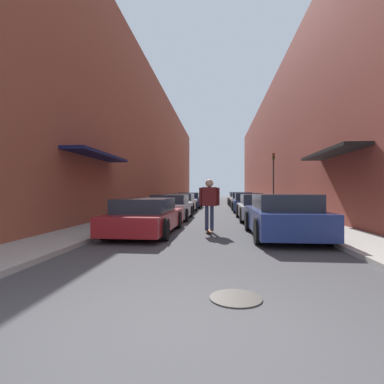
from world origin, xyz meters
TOP-DOWN VIEW (x-y plane):
  - ground at (0.00, 20.89)m, footprint 114.88×114.88m
  - curb_strip_left at (-4.14, 26.11)m, footprint 1.80×52.22m
  - curb_strip_right at (4.14, 26.11)m, footprint 1.80×52.22m
  - building_row_left at (-7.04, 26.10)m, footprint 4.90×52.22m
  - building_row_right at (7.04, 26.10)m, footprint 4.90×52.22m
  - parked_car_left_0 at (-2.11, 7.03)m, footprint 1.95×4.73m
  - parked_car_left_1 at (-2.09, 12.10)m, footprint 1.97×4.06m
  - parked_car_left_2 at (-2.23, 17.22)m, footprint 2.02×4.44m
  - parked_car_left_3 at (-2.12, 22.38)m, footprint 1.99×4.37m
  - parked_car_right_0 at (2.28, 6.61)m, footprint 2.04×4.52m
  - parked_car_right_1 at (2.26, 11.94)m, footprint 2.02×4.40m
  - parked_car_right_2 at (2.29, 17.69)m, footprint 2.07×3.98m
  - parked_car_right_3 at (2.24, 22.58)m, footprint 1.91×3.96m
  - parked_car_right_4 at (2.25, 27.39)m, footprint 2.00×4.28m
  - skateboarder at (-0.01, 7.44)m, footprint 0.70×0.78m
  - manhole_cover at (0.53, 1.18)m, footprint 0.70×0.70m
  - traffic_light at (4.21, 18.88)m, footprint 0.16×0.22m

SIDE VIEW (x-z plane):
  - ground at x=0.00m, z-range 0.00..0.00m
  - manhole_cover at x=0.53m, z-range 0.00..0.02m
  - curb_strip_left at x=-4.14m, z-range 0.00..0.12m
  - curb_strip_right at x=4.14m, z-range 0.00..0.12m
  - parked_car_left_0 at x=-2.11m, z-range -0.01..1.17m
  - parked_car_left_1 at x=-2.09m, z-range -0.02..1.22m
  - parked_car_left_2 at x=-2.23m, z-range -0.01..1.24m
  - parked_car_right_1 at x=2.26m, z-range -0.01..1.25m
  - parked_car_right_2 at x=2.29m, z-range -0.02..1.28m
  - parked_car_right_3 at x=2.24m, z-range -0.03..1.30m
  - parked_car_left_3 at x=-2.12m, z-range -0.01..1.29m
  - parked_car_right_4 at x=2.25m, z-range -0.01..1.30m
  - parked_car_right_0 at x=2.28m, z-range -0.01..1.32m
  - skateboarder at x=-0.01m, z-range 0.22..2.05m
  - traffic_light at x=4.21m, z-range 0.55..4.55m
  - building_row_right at x=7.04m, z-range 0.00..11.15m
  - building_row_left at x=-7.04m, z-range 0.00..11.31m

